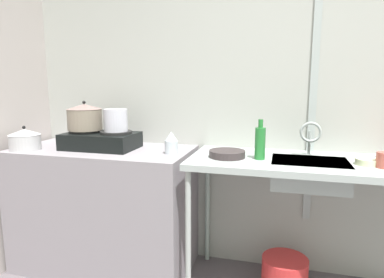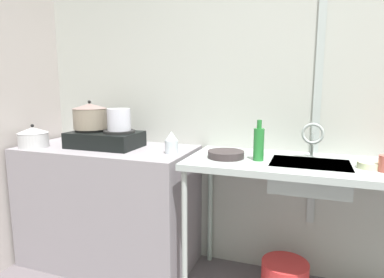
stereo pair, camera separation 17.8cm
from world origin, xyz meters
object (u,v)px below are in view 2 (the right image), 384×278
at_px(bucket_on_floor, 285,278).
at_px(pot_on_right_burner, 119,119).
at_px(pot_on_left_burner, 90,116).
at_px(sink_basin, 309,176).
at_px(faucet, 313,135).
at_px(frying_pan, 226,154).
at_px(percolator, 171,143).
at_px(pot_beside_stove, 33,137).
at_px(bottle_by_sink, 259,143).
at_px(small_bowl_on_drainboard, 370,165).
at_px(stove, 105,139).

bearing_deg(bucket_on_floor, pot_on_right_burner, -178.74).
bearing_deg(pot_on_left_burner, bucket_on_floor, 1.05).
bearing_deg(sink_basin, faucet, 87.61).
xyz_separation_m(pot_on_right_burner, frying_pan, (0.81, -0.05, -0.19)).
bearing_deg(pot_on_right_burner, percolator, -4.71).
relative_size(faucet, bucket_on_floor, 0.74).
relative_size(pot_beside_stove, sink_basin, 0.48).
relative_size(pot_on_left_burner, bottle_by_sink, 1.00).
relative_size(percolator, small_bowl_on_drainboard, 1.10).
bearing_deg(bucket_on_floor, faucet, 41.95).
bearing_deg(pot_beside_stove, sink_basin, 5.19).
bearing_deg(bucket_on_floor, frying_pan, -169.32).
bearing_deg(faucet, sink_basin, -92.39).
distance_m(stove, pot_on_left_burner, 0.21).
relative_size(small_bowl_on_drainboard, bucket_on_floor, 0.45).
height_order(pot_on_right_burner, percolator, pot_on_right_burner).
bearing_deg(bottle_by_sink, frying_pan, 179.56).
relative_size(frying_pan, bottle_by_sink, 0.92).
bearing_deg(bucket_on_floor, pot_beside_stove, -173.37).
xyz_separation_m(stove, pot_on_left_burner, (-0.12, -0.00, 0.17)).
bearing_deg(sink_basin, percolator, -178.34).
height_order(pot_on_left_burner, percolator, pot_on_left_burner).
distance_m(small_bowl_on_drainboard, bucket_on_floor, 0.93).
height_order(percolator, sink_basin, percolator).
relative_size(pot_beside_stove, faucet, 0.96).
distance_m(pot_on_left_burner, percolator, 0.70).
bearing_deg(bucket_on_floor, bottle_by_sink, -158.00).
bearing_deg(frying_pan, pot_on_left_burner, 177.42).
distance_m(pot_on_left_burner, pot_on_right_burner, 0.25).
relative_size(pot_on_left_burner, pot_on_right_burner, 1.50).
bearing_deg(frying_pan, sink_basin, 4.31).
relative_size(percolator, bucket_on_floor, 0.49).
bearing_deg(faucet, pot_on_right_burner, -174.16).
height_order(pot_on_left_burner, bottle_by_sink, pot_on_left_burner).
xyz_separation_m(stove, bucket_on_floor, (1.33, 0.03, -0.86)).
xyz_separation_m(pot_on_right_burner, bottle_by_sink, (1.02, -0.05, -0.11)).
relative_size(stove, bottle_by_sink, 2.06).
distance_m(bottle_by_sink, bucket_on_floor, 0.93).
distance_m(percolator, frying_pan, 0.39).
relative_size(stove, small_bowl_on_drainboard, 3.78).
distance_m(frying_pan, bucket_on_floor, 0.92).
bearing_deg(frying_pan, pot_on_right_burner, 176.64).
height_order(pot_on_left_burner, sink_basin, pot_on_left_burner).
relative_size(sink_basin, faucet, 2.02).
distance_m(faucet, small_bowl_on_drainboard, 0.38).
distance_m(faucet, frying_pan, 0.56).
bearing_deg(pot_on_right_burner, bucket_on_floor, 1.26).
distance_m(frying_pan, bottle_by_sink, 0.22).
xyz_separation_m(pot_on_left_burner, frying_pan, (1.06, -0.05, -0.21)).
relative_size(pot_beside_stove, frying_pan, 0.93).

